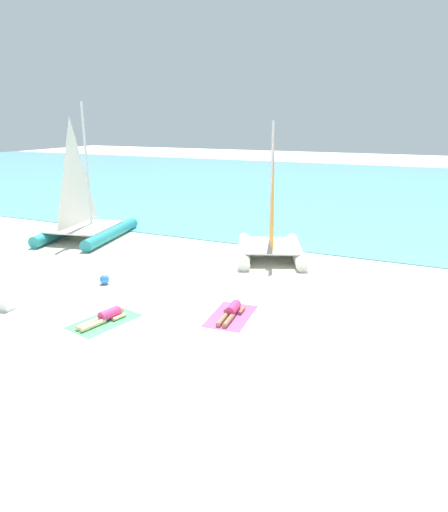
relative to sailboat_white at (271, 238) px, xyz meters
name	(u,v)px	position (x,y,z in m)	size (l,w,h in m)	color
ground_plane	(276,250)	(-0.11, 1.15, -0.80)	(120.00, 120.00, 0.00)	beige
ocean_water	(354,188)	(-0.11, 21.22, -0.77)	(120.00, 40.00, 0.05)	#5BB2C1
sailboat_white	(271,238)	(0.00, 0.00, 0.00)	(3.97, 4.79, 5.36)	white
sailboat_teal	(85,219)	(-8.91, -0.72, 0.12)	(3.86, 5.22, 6.18)	teal
towel_left	(104,321)	(-2.17, -7.86, -0.79)	(1.10, 1.90, 0.01)	#4CB266
sunbather_left	(106,316)	(-2.16, -7.80, -0.67)	(0.73, 1.56, 0.30)	#D83372
towel_right	(231,316)	(0.90, -6.07, -0.79)	(1.10, 1.90, 0.01)	#D84C99
sunbather_right	(232,311)	(0.89, -6.00, -0.67)	(0.58, 1.57, 0.30)	#D83372
beach_ball	(105,279)	(-4.10, -5.41, -0.63)	(0.34, 0.34, 0.34)	#337FE5
cooler_box	(5,303)	(-5.40, -8.37, -0.62)	(0.50, 0.36, 0.36)	white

